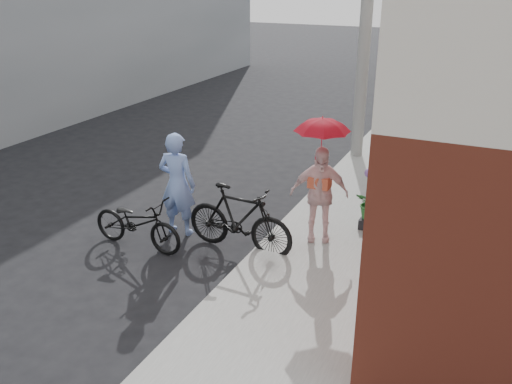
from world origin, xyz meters
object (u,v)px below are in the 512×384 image
Objects in this scene: bike_left at (137,223)px; utility_pole at (367,10)px; officer at (177,184)px; bike_right at (239,219)px; planter at (370,223)px; kimono_woman at (319,194)px.

utility_pole is at bearing -17.39° from bike_left.
officer reaches higher than bike_right.
officer reaches higher than planter.
bike_left is at bearing -148.03° from planter.
utility_pole is 5.26m from planter.
utility_pole is 3.70× the size of bike_right.
bike_right is at bearing 167.93° from officer.
bike_right is at bearing -67.35° from bike_left.
officer is at bearing 84.80° from bike_right.
officer is at bearing -156.30° from planter.
utility_pole is at bearing 76.06° from kimono_woman.
planter is (1.80, 1.51, -0.36)m from bike_right.
officer is 0.95m from bike_left.
planter is (3.39, 2.11, -0.24)m from bike_left.
bike_left is (-2.09, -6.00, -3.05)m from utility_pole.
officer is 1.32m from bike_right.
bike_right is at bearing -95.29° from utility_pole.
bike_left is at bearing 113.03° from bike_right.
bike_left is 1.70m from bike_right.
officer is 2.43m from kimono_woman.
bike_right reaches higher than planter.
bike_left is 4.00m from planter.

